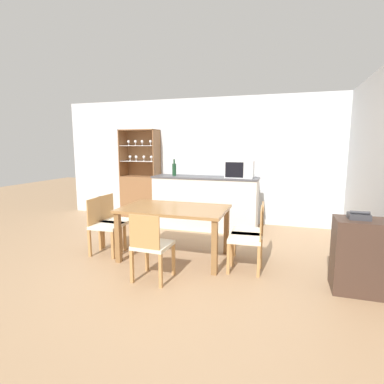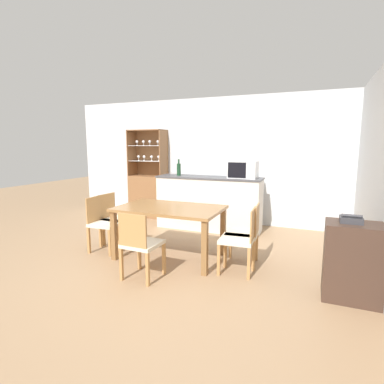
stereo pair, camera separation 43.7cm
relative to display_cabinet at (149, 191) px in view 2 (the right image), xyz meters
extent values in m
plane|color=#A37F5B|center=(1.55, -2.41, -0.59)|extent=(18.00, 18.00, 0.00)
cube|color=silver|center=(1.55, 0.22, 0.69)|extent=(6.80, 0.06, 2.55)
cube|color=silver|center=(1.59, -0.47, -0.10)|extent=(1.96, 0.51, 0.98)
cube|color=#4C4C51|center=(1.59, -0.47, 0.40)|extent=(1.99, 0.54, 0.03)
cube|color=brown|center=(0.00, -0.01, -0.13)|extent=(0.82, 0.39, 0.92)
cube|color=brown|center=(0.00, 0.18, 0.83)|extent=(0.82, 0.02, 1.00)
cube|color=brown|center=(-0.40, -0.01, 0.83)|extent=(0.02, 0.39, 1.00)
cube|color=brown|center=(0.40, -0.01, 0.83)|extent=(0.02, 0.39, 1.00)
cube|color=brown|center=(0.00, -0.01, 1.32)|extent=(0.82, 0.39, 0.02)
cube|color=white|center=(0.00, -0.01, 0.66)|extent=(0.78, 0.35, 0.01)
cube|color=white|center=(0.00, -0.01, 0.99)|extent=(0.78, 0.35, 0.01)
cylinder|color=white|center=(-0.25, 0.02, 0.67)|extent=(0.04, 0.04, 0.01)
cylinder|color=white|center=(-0.25, 0.02, 0.70)|extent=(0.01, 0.01, 0.06)
sphere|color=white|center=(-0.25, 0.02, 0.75)|extent=(0.06, 0.06, 0.06)
cylinder|color=white|center=(-0.25, -0.02, 1.00)|extent=(0.04, 0.04, 0.01)
cylinder|color=white|center=(-0.25, -0.02, 1.03)|extent=(0.01, 0.01, 0.06)
sphere|color=white|center=(-0.25, -0.02, 1.08)|extent=(0.06, 0.06, 0.06)
cylinder|color=white|center=(-0.08, -0.02, 0.67)|extent=(0.04, 0.04, 0.01)
cylinder|color=white|center=(-0.08, -0.02, 0.70)|extent=(0.01, 0.01, 0.06)
sphere|color=white|center=(-0.08, -0.02, 0.75)|extent=(0.06, 0.06, 0.06)
cylinder|color=white|center=(-0.08, -0.03, 1.00)|extent=(0.04, 0.04, 0.01)
cylinder|color=white|center=(-0.08, -0.03, 1.03)|extent=(0.01, 0.01, 0.06)
sphere|color=white|center=(-0.08, -0.03, 1.08)|extent=(0.06, 0.06, 0.06)
cylinder|color=white|center=(0.08, 0.02, 0.67)|extent=(0.04, 0.04, 0.01)
cylinder|color=white|center=(0.08, 0.02, 0.70)|extent=(0.01, 0.01, 0.06)
sphere|color=white|center=(0.08, 0.02, 0.75)|extent=(0.06, 0.06, 0.06)
cylinder|color=white|center=(0.08, -0.05, 1.00)|extent=(0.04, 0.04, 0.01)
cylinder|color=white|center=(0.08, -0.05, 1.03)|extent=(0.01, 0.01, 0.06)
sphere|color=white|center=(0.08, -0.05, 1.08)|extent=(0.06, 0.06, 0.06)
cylinder|color=white|center=(0.25, 0.03, 0.67)|extent=(0.04, 0.04, 0.01)
cylinder|color=white|center=(0.25, 0.03, 0.70)|extent=(0.01, 0.01, 0.06)
sphere|color=white|center=(0.25, 0.03, 0.75)|extent=(0.06, 0.06, 0.06)
cylinder|color=white|center=(0.25, 0.01, 1.00)|extent=(0.04, 0.04, 0.01)
cylinder|color=white|center=(0.25, 0.01, 1.03)|extent=(0.01, 0.01, 0.06)
sphere|color=white|center=(0.25, 0.01, 1.08)|extent=(0.06, 0.06, 0.06)
cube|color=olive|center=(1.56, -2.07, 0.12)|extent=(1.46, 0.90, 0.04)
cube|color=olive|center=(0.90, -2.45, -0.24)|extent=(0.07, 0.07, 0.69)
cube|color=olive|center=(2.23, -2.45, -0.24)|extent=(0.07, 0.07, 0.69)
cube|color=olive|center=(0.90, -1.68, -0.24)|extent=(0.07, 0.07, 0.69)
cube|color=olive|center=(2.23, -1.68, -0.24)|extent=(0.07, 0.07, 0.69)
cube|color=beige|center=(2.57, -2.20, -0.17)|extent=(0.43, 0.43, 0.05)
cube|color=#B7844C|center=(2.76, -2.19, 0.04)|extent=(0.04, 0.37, 0.38)
cube|color=#B7844C|center=(2.40, -2.39, -0.39)|extent=(0.04, 0.04, 0.40)
cube|color=#B7844C|center=(2.37, -2.03, -0.39)|extent=(0.04, 0.04, 0.40)
cube|color=#B7844C|center=(2.76, -2.37, -0.39)|extent=(0.04, 0.04, 0.40)
cube|color=#B7844C|center=(2.74, -2.01, -0.39)|extent=(0.04, 0.04, 0.40)
cube|color=beige|center=(1.56, -2.79, -0.17)|extent=(0.42, 0.42, 0.05)
cube|color=#B7844C|center=(1.56, -2.98, 0.04)|extent=(0.37, 0.03, 0.38)
cube|color=#B7844C|center=(1.39, -2.60, -0.39)|extent=(0.04, 0.04, 0.40)
cube|color=#B7844C|center=(1.75, -2.61, -0.39)|extent=(0.04, 0.04, 0.40)
cube|color=#B7844C|center=(1.38, -2.96, -0.39)|extent=(0.04, 0.04, 0.40)
cube|color=#B7844C|center=(1.74, -2.98, -0.39)|extent=(0.04, 0.04, 0.40)
cube|color=beige|center=(2.57, -1.93, -0.17)|extent=(0.44, 0.44, 0.05)
cube|color=#B7844C|center=(2.76, -1.92, 0.04)|extent=(0.05, 0.37, 0.38)
cube|color=#B7844C|center=(2.40, -2.13, -0.39)|extent=(0.04, 0.04, 0.40)
cube|color=#B7844C|center=(2.37, -1.76, -0.39)|extent=(0.04, 0.04, 0.40)
cube|color=#B7844C|center=(2.76, -2.10, -0.39)|extent=(0.04, 0.04, 0.40)
cube|color=#B7844C|center=(2.74, -1.73, -0.39)|extent=(0.04, 0.04, 0.40)
cube|color=beige|center=(0.56, -1.93, -0.17)|extent=(0.43, 0.43, 0.05)
cube|color=#B7844C|center=(0.37, -1.92, 0.04)|extent=(0.04, 0.37, 0.38)
cube|color=#B7844C|center=(0.76, -1.76, -0.39)|extent=(0.04, 0.04, 0.40)
cube|color=#B7844C|center=(0.73, -2.12, -0.39)|extent=(0.04, 0.04, 0.40)
cube|color=#B7844C|center=(0.39, -1.74, -0.39)|extent=(0.04, 0.04, 0.40)
cube|color=#B7844C|center=(0.37, -2.10, -0.39)|extent=(0.04, 0.04, 0.40)
cube|color=beige|center=(0.56, -2.20, -0.17)|extent=(0.43, 0.43, 0.05)
cube|color=#B7844C|center=(0.37, -2.21, 0.04)|extent=(0.04, 0.37, 0.38)
cube|color=#B7844C|center=(0.73, -2.01, -0.39)|extent=(0.04, 0.04, 0.40)
cube|color=#B7844C|center=(0.75, -2.37, -0.39)|extent=(0.04, 0.04, 0.40)
cube|color=#B7844C|center=(0.37, -2.03, -0.39)|extent=(0.04, 0.04, 0.40)
cube|color=#B7844C|center=(0.39, -2.39, -0.39)|extent=(0.04, 0.04, 0.40)
cube|color=silver|center=(2.23, -0.47, 0.57)|extent=(0.50, 0.34, 0.31)
cube|color=black|center=(2.16, -0.65, 0.57)|extent=(0.32, 0.01, 0.27)
cylinder|color=#193D23|center=(0.96, -0.46, 0.53)|extent=(0.08, 0.08, 0.23)
cylinder|color=#193D23|center=(0.96, -0.46, 0.69)|extent=(0.03, 0.03, 0.09)
cube|color=#422D23|center=(3.83, -2.41, -0.18)|extent=(0.54, 0.40, 0.81)
cube|color=#483227|center=(3.83, -2.41, -0.14)|extent=(0.50, 0.36, 0.02)
cube|color=#38383D|center=(3.79, -2.40, 0.25)|extent=(0.21, 0.18, 0.06)
cylinder|color=#38383D|center=(3.79, -2.43, 0.30)|extent=(0.19, 0.03, 0.03)
camera|label=1|loc=(3.01, -5.89, 0.99)|focal=28.00mm
camera|label=2|loc=(3.43, -5.74, 0.99)|focal=28.00mm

